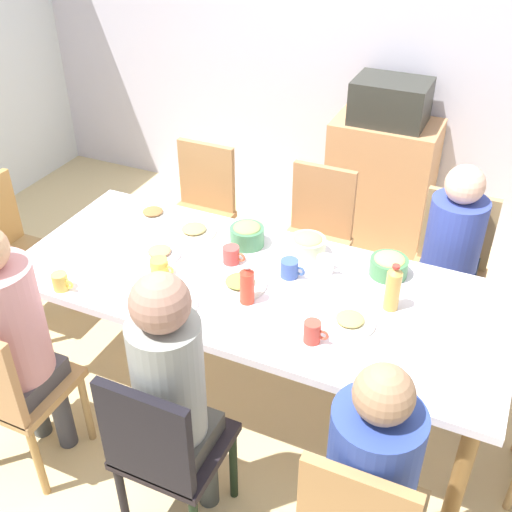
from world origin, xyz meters
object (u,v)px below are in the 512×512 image
at_px(plate_0, 240,283).
at_px(plate_4, 160,253).
at_px(person_7, 9,331).
at_px(plate_5, 194,231).
at_px(person_4, 372,469).
at_px(bowl_2, 247,234).
at_px(chair_7, 7,387).
at_px(dining_table, 256,294).
at_px(cup_0, 326,265).
at_px(person_1, 171,388).
at_px(chair_1, 164,449).
at_px(side_cabinet, 380,183).
at_px(cup_5, 290,269).
at_px(bottle_1, 247,285).
at_px(cup_2, 313,332).
at_px(plate_3, 153,213).
at_px(chair_2, 11,246).
at_px(bottle_0, 393,288).
at_px(chair_5, 316,233).
at_px(cup_1, 232,255).
at_px(bowl_0, 389,265).
at_px(chair_3, 449,264).
at_px(microwave, 391,101).
at_px(bowl_1, 308,244).
at_px(cup_4, 160,267).
at_px(plate_1, 169,303).
at_px(cup_3, 61,282).
at_px(plate_2, 350,321).
at_px(chair_6, 200,206).

bearing_deg(plate_0, plate_4, 172.41).
bearing_deg(person_7, plate_5, 73.82).
relative_size(person_4, bowl_2, 6.68).
xyz_separation_m(person_7, plate_0, (0.72, 0.72, -0.02)).
relative_size(person_4, chair_7, 1.30).
relative_size(dining_table, cup_0, 19.55).
relative_size(plate_5, cup_0, 1.96).
bearing_deg(person_1, chair_1, -90.00).
bearing_deg(cup_0, side_cabinet, 94.15).
height_order(cup_5, bottle_1, bottle_1).
xyz_separation_m(person_1, cup_2, (0.38, 0.49, 0.02)).
relative_size(person_1, cup_2, 11.89).
bearing_deg(person_7, plate_3, 89.67).
relative_size(chair_2, bottle_0, 3.91).
bearing_deg(bottle_0, bowl_2, 165.50).
height_order(chair_5, cup_1, chair_5).
xyz_separation_m(plate_0, plate_4, (-0.48, 0.06, 0.00)).
bearing_deg(bowl_0, chair_3, 66.69).
height_order(plate_4, microwave, microwave).
distance_m(chair_2, bowl_2, 1.43).
height_order(chair_1, bowl_1, chair_1).
bearing_deg(plate_3, cup_1, -20.94).
xyz_separation_m(cup_2, cup_4, (-0.83, 0.15, -0.01)).
xyz_separation_m(chair_5, cup_4, (-0.44, -0.99, 0.26)).
bearing_deg(plate_1, cup_3, -169.22).
bearing_deg(chair_5, cup_2, -71.45).
xyz_separation_m(chair_5, bowl_2, (-0.18, -0.58, 0.28)).
relative_size(chair_5, plate_3, 4.42).
distance_m(plate_2, plate_5, 1.04).
relative_size(chair_2, chair_6, 1.00).
xyz_separation_m(plate_1, bowl_2, (0.10, 0.60, 0.05)).
distance_m(bowl_1, cup_4, 0.74).
xyz_separation_m(dining_table, plate_0, (-0.06, -0.06, 0.08)).
relative_size(bowl_2, cup_3, 1.61).
relative_size(person_7, cup_0, 10.59).
bearing_deg(cup_0, plate_4, -165.32).
distance_m(cup_5, microwave, 1.68).
bearing_deg(bowl_2, person_4, -47.69).
distance_m(plate_1, bottle_0, 0.99).
xyz_separation_m(plate_2, cup_4, (-0.93, -0.03, 0.03)).
relative_size(dining_table, bottle_0, 10.16).
relative_size(plate_4, cup_2, 1.97).
bearing_deg(plate_0, plate_1, -130.06).
height_order(cup_1, cup_4, cup_1).
distance_m(bowl_0, bottle_0, 0.26).
bearing_deg(microwave, cup_4, -107.48).
xyz_separation_m(person_4, side_cabinet, (-0.63, 2.54, -0.25)).
bearing_deg(person_1, microwave, 86.52).
bearing_deg(bottle_1, plate_2, 5.37).
bearing_deg(side_cabinet, cup_5, -91.03).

